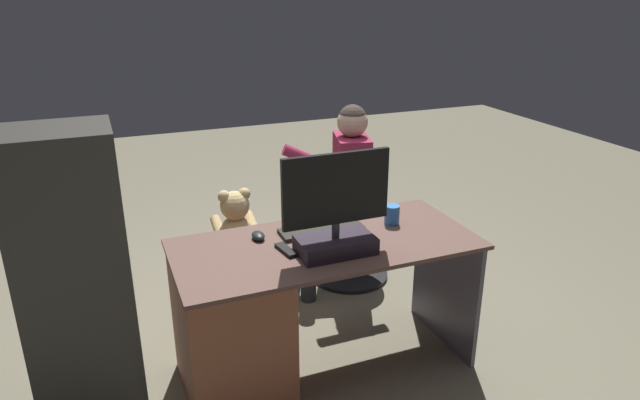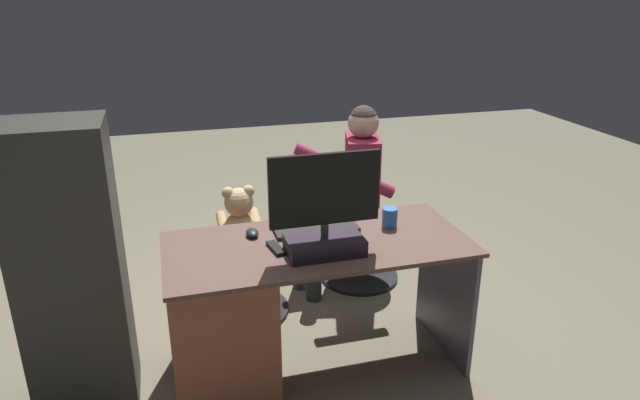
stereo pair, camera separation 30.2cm
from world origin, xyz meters
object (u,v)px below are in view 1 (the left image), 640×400
object	(u,v)px
office_chair_teddy	(239,278)
visitor_chair	(350,241)
computer_mouse	(258,236)
desk	(250,319)
cup	(392,215)
person	(340,183)
teddy_bear	(235,222)
tv_remote	(286,250)
monitor	(335,220)
keyboard	(321,229)

from	to	relation	value
office_chair_teddy	visitor_chair	size ratio (longest dim) A/B	1.03
computer_mouse	desk	bearing A→B (deg)	57.22
desk	cup	distance (m)	0.88
desk	person	bearing A→B (deg)	-135.24
teddy_bear	cup	bearing A→B (deg)	140.72
desk	teddy_bear	xyz separation A→B (m)	(-0.10, -0.64, 0.24)
tv_remote	person	distance (m)	1.07
computer_mouse	person	world-z (taller)	person
computer_mouse	cup	world-z (taller)	cup
monitor	office_chair_teddy	bearing A→B (deg)	-69.07
monitor	keyboard	bearing A→B (deg)	-97.19
monitor	cup	world-z (taller)	monitor
monitor	person	xyz separation A→B (m)	(-0.44, -0.94, -0.19)
tv_remote	visitor_chair	world-z (taller)	tv_remote
monitor	person	distance (m)	1.06
monitor	visitor_chair	distance (m)	1.26
desk	keyboard	world-z (taller)	keyboard
cup	office_chair_teddy	world-z (taller)	cup
office_chair_teddy	person	size ratio (longest dim) A/B	0.46
keyboard	office_chair_teddy	xyz separation A→B (m)	(0.32, -0.50, -0.47)
teddy_bear	visitor_chair	bearing A→B (deg)	-166.00
monitor	teddy_bear	size ratio (longest dim) A/B	1.38
computer_mouse	person	distance (m)	0.99
monitor	visitor_chair	xyz separation A→B (m)	(-0.53, -0.96, -0.61)
keyboard	computer_mouse	size ratio (longest dim) A/B	4.38
person	tv_remote	bearing A→B (deg)	52.57
desk	cup	bearing A→B (deg)	-174.12
desk	person	xyz separation A→B (m)	(-0.83, -0.82, 0.31)
person	visitor_chair	bearing A→B (deg)	-165.21
monitor	keyboard	world-z (taller)	monitor
cup	tv_remote	distance (m)	0.62
cup	office_chair_teddy	distance (m)	1.02
cup	keyboard	bearing A→B (deg)	-7.41
office_chair_teddy	tv_remote	bearing A→B (deg)	96.71
keyboard	visitor_chair	distance (m)	0.99
keyboard	teddy_bear	distance (m)	0.61
computer_mouse	person	bearing A→B (deg)	-137.56
desk	person	distance (m)	1.21
visitor_chair	tv_remote	bearing A→B (deg)	49.81
computer_mouse	visitor_chair	distance (m)	1.17
monitor	office_chair_teddy	distance (m)	1.01
computer_mouse	person	size ratio (longest dim) A/B	0.08
desk	computer_mouse	xyz separation A→B (m)	(-0.10, -0.16, 0.35)
office_chair_teddy	desk	bearing A→B (deg)	80.76
monitor	computer_mouse	size ratio (longest dim) A/B	5.26
desk	office_chair_teddy	distance (m)	0.65
office_chair_teddy	visitor_chair	distance (m)	0.84
person	monitor	bearing A→B (deg)	64.74
keyboard	tv_remote	xyz separation A→B (m)	(0.24, 0.16, -0.00)
cup	person	world-z (taller)	person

